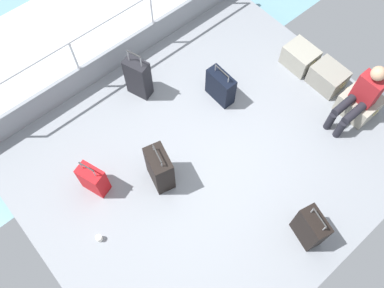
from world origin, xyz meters
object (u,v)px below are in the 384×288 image
Objects in this scene: cargo_crate_0 at (300,57)px; passenger_seated at (361,96)px; cargo_crate_1 at (328,77)px; suitcase_1 at (221,87)px; paper_cup at (99,238)px; cargo_crate_2 at (359,104)px; suitcase_4 at (138,78)px; suitcase_2 at (160,169)px; suitcase_0 at (93,179)px; suitcase_3 at (310,228)px.

passenger_seated is (1.17, -0.17, 0.36)m from cargo_crate_0.
cargo_crate_1 is 1.68m from suitcase_1.
passenger_seated is 10.44× the size of paper_cup.
paper_cup is (-0.28, -4.09, -0.13)m from cargo_crate_1.
passenger_seated reaches higher than cargo_crate_2.
suitcase_4 reaches higher than suitcase_1.
suitcase_2 is (0.49, -1.54, 0.07)m from suitcase_1.
cargo_crate_0 is 0.78× the size of suitcase_0.
suitcase_0 is 1.67m from suitcase_4.
suitcase_0 reaches higher than suitcase_1.
cargo_crate_1 is 0.74× the size of suitcase_3.
cargo_crate_2 is at bearing 77.52° from paper_cup.
passenger_seated reaches higher than cargo_crate_1.
suitcase_0 reaches higher than cargo_crate_1.
cargo_crate_2 reaches higher than paper_cup.
suitcase_1 is at bearing -104.61° from cargo_crate_0.
passenger_seated reaches higher than suitcase_1.
passenger_seated reaches higher than paper_cup.
suitcase_1 reaches higher than cargo_crate_1.
cargo_crate_2 is 3.30m from suitcase_4.
suitcase_0 is at bearing -95.55° from cargo_crate_0.
suitcase_2 is 2.04m from suitcase_3.
paper_cup is at bearing -82.70° from suitcase_2.
suitcase_2 reaches higher than cargo_crate_1.
suitcase_1 is 0.81× the size of suitcase_2.
cargo_crate_0 is 5.25× the size of paper_cup.
suitcase_3 is 3.19m from suitcase_4.
suitcase_4 is (-3.18, -0.24, 0.05)m from suitcase_3.
suitcase_3 is at bearing 26.68° from suitcase_2.
suitcase_0 is (-1.53, -3.68, 0.08)m from cargo_crate_2.
suitcase_0 is 1.05× the size of suitcase_1.
suitcase_3 is at bearing 50.70° from paper_cup.
suitcase_3 reaches higher than suitcase_0.
cargo_crate_0 is 1.44m from suitcase_1.
suitcase_4 is at bearing -135.22° from suitcase_1.
cargo_crate_2 is at bearing 111.17° from suitcase_3.
cargo_crate_0 is at bearing 134.12° from suitcase_3.
suitcase_1 is 2.39m from suitcase_3.
suitcase_4 is at bearing -175.65° from suitcase_3.
cargo_crate_1 is 2.48m from suitcase_3.
suitcase_1 is (-1.53, -1.21, -0.28)m from passenger_seated.
cargo_crate_1 is at bearing 3.11° from cargo_crate_0.
cargo_crate_1 is 4.10m from paper_cup.
cargo_crate_1 is 5.41× the size of paper_cup.
cargo_crate_0 and cargo_crate_1 have the same top height.
suitcase_1 is 1.62m from suitcase_2.
suitcase_1 reaches higher than cargo_crate_0.
suitcase_3 is at bearing 4.35° from suitcase_4.
suitcase_1 is 0.88× the size of suitcase_3.
cargo_crate_1 is 0.81× the size of suitcase_0.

